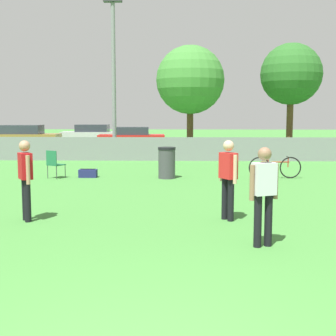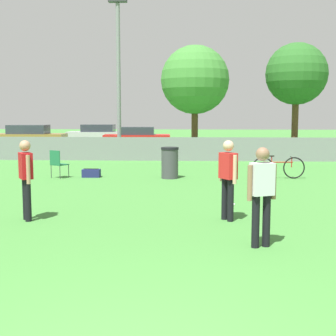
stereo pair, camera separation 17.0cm
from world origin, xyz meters
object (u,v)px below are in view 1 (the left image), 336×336
object	(u,v)px
folding_chair_sideline	(54,162)
parked_car_red	(132,138)
frisbee_disc	(228,204)
tree_near_pole	(190,80)
gear_bag_sideline	(88,173)
player_defender_red	(228,174)
tree_far_right	(291,75)
player_receiver_white	(264,190)
bicycle_sideline	(275,167)
player_thrower_red	(26,175)
light_pole	(114,63)
parked_car_silver	(93,135)
parked_car_tan	(23,137)
trash_bin	(167,163)

from	to	relation	value
folding_chair_sideline	parked_car_red	size ratio (longest dim) A/B	0.22
frisbee_disc	tree_near_pole	bearing A→B (deg)	93.61
gear_bag_sideline	player_defender_red	bearing A→B (deg)	-56.55
frisbee_disc	folding_chair_sideline	world-z (taller)	folding_chair_sideline
tree_far_right	parked_car_red	world-z (taller)	tree_far_right
player_receiver_white	bicycle_sideline	world-z (taller)	player_receiver_white
tree_far_right	player_defender_red	xyz separation A→B (m)	(-4.37, -13.91, -3.12)
frisbee_disc	player_defender_red	bearing A→B (deg)	-96.11
bicycle_sideline	tree_far_right	bearing A→B (deg)	72.23
player_thrower_red	player_receiver_white	size ratio (longest dim) A/B	1.00
tree_far_right	bicycle_sideline	xyz separation A→B (m)	(-2.16, -7.59, -3.70)
light_pole	folding_chair_sideline	bearing A→B (deg)	-96.85
folding_chair_sideline	parked_car_silver	bearing A→B (deg)	-54.05
light_pole	tree_near_pole	distance (m)	3.88
light_pole	gear_bag_sideline	world-z (taller)	light_pole
bicycle_sideline	parked_car_red	distance (m)	15.15
tree_far_right	parked_car_tan	world-z (taller)	tree_far_right
bicycle_sideline	trash_bin	world-z (taller)	trash_bin
player_receiver_white	parked_car_red	distance (m)	22.45
player_thrower_red	player_receiver_white	world-z (taller)	same
tree_far_right	frisbee_disc	world-z (taller)	tree_far_right
bicycle_sideline	parked_car_silver	xyz separation A→B (m)	(-9.61, 17.51, 0.30)
frisbee_disc	bicycle_sideline	bearing A→B (deg)	66.54
player_receiver_white	frisbee_disc	xyz separation A→B (m)	(-0.22, 3.58, -0.94)
parked_car_silver	tree_near_pole	bearing A→B (deg)	-56.85
frisbee_disc	bicycle_sideline	xyz separation A→B (m)	(2.02, 4.66, 0.37)
frisbee_disc	trash_bin	xyz separation A→B (m)	(-1.65, 4.55, 0.52)
tree_far_right	player_defender_red	size ratio (longest dim) A/B	3.38
parked_car_tan	parked_car_red	distance (m)	6.84
player_defender_red	folding_chair_sideline	distance (m)	8.06
bicycle_sideline	gear_bag_sideline	world-z (taller)	bicycle_sideline
tree_near_pole	gear_bag_sideline	distance (m)	8.93
tree_far_right	gear_bag_sideline	xyz separation A→B (m)	(-8.57, -7.55, -3.94)
folding_chair_sideline	parked_car_silver	xyz separation A→B (m)	(-2.12, 17.76, 0.13)
player_defender_red	trash_bin	bearing A→B (deg)	160.96
tree_far_right	bicycle_sideline	size ratio (longest dim) A/B	3.14
light_pole	player_thrower_red	bearing A→B (deg)	-89.08
folding_chair_sideline	player_thrower_red	bearing A→B (deg)	129.55
parked_car_tan	frisbee_disc	bearing A→B (deg)	-59.69
tree_near_pole	parked_car_tan	size ratio (longest dim) A/B	1.19
tree_far_right	frisbee_disc	xyz separation A→B (m)	(-4.19, -12.25, -4.07)
folding_chair_sideline	bicycle_sideline	bearing A→B (deg)	-148.92
gear_bag_sideline	trash_bin	bearing A→B (deg)	-3.20
player_thrower_red	bicycle_sideline	xyz separation A→B (m)	(6.34, 6.53, -0.58)
player_receiver_white	parked_car_red	xyz separation A→B (m)	(-4.59, 21.98, -0.30)
light_pole	bicycle_sideline	world-z (taller)	light_pole
player_defender_red	folding_chair_sideline	xyz separation A→B (m)	(-5.29, 6.07, -0.41)
player_receiver_white	player_thrower_red	bearing A→B (deg)	137.04
player_receiver_white	bicycle_sideline	bearing A→B (deg)	55.44
parked_car_tan	light_pole	bearing A→B (deg)	-42.56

